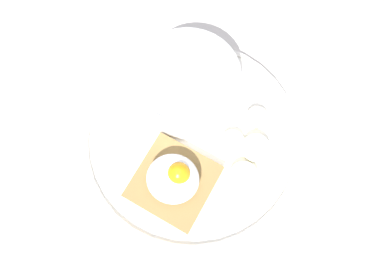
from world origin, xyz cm
name	(u,v)px	position (x,y,z in cm)	size (l,w,h in cm)	color
ground_plane	(192,141)	(0.00, 0.00, 1.00)	(120.00, 120.00, 2.00)	beige
plate	(192,137)	(0.00, 0.00, 2.80)	(27.79, 27.79, 1.60)	white
oatmeal_bowl	(187,84)	(2.69, -5.47, 5.91)	(13.14, 13.14, 5.72)	white
toast_slice	(172,181)	(0.20, 6.37, 3.74)	(10.43, 10.43, 1.31)	olive
poached_egg	(172,177)	(0.09, 6.28, 5.95)	(6.21, 5.91, 3.80)	white
banana_slice_front	(256,148)	(-8.04, -1.22, 3.66)	(3.91, 4.02, 1.65)	beige
banana_slice_left	(233,142)	(-5.08, -0.99, 3.62)	(3.14, 3.10, 1.30)	beige
banana_slice_back	(257,118)	(-6.95, -5.17, 3.63)	(2.71, 2.67, 1.31)	beige
banana_slice_right	(243,176)	(-7.71, 2.65, 3.57)	(4.87, 4.87, 1.20)	#F9E9BE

